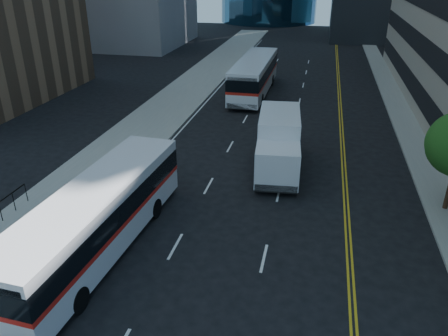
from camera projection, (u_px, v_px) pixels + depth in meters
name	position (u px, v px, depth m)	size (l,w,h in m)	color
ground	(244.00, 287.00, 17.10)	(160.00, 160.00, 0.00)	black
sidewalk_west	(181.00, 96.00, 41.20)	(5.00, 90.00, 0.15)	gray
sidewalk_east	(399.00, 110.00, 37.37)	(2.00, 90.00, 0.15)	gray
bus_front	(97.00, 217.00, 18.63)	(3.27, 12.04, 3.07)	silver
bus_rear	(254.00, 75.00, 41.63)	(2.92, 12.84, 3.31)	white
box_truck	(278.00, 143.00, 26.05)	(2.99, 7.17, 3.34)	silver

